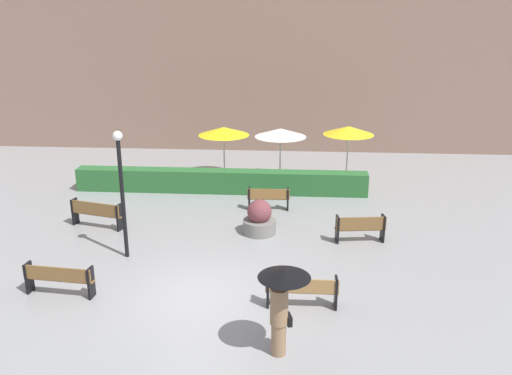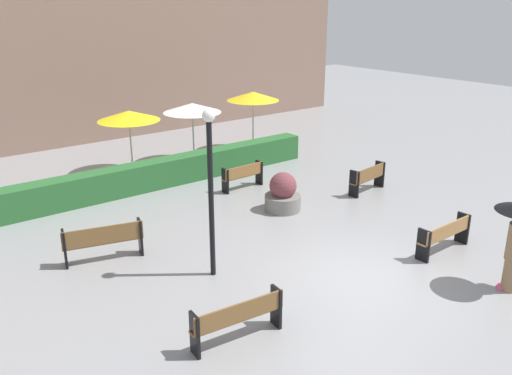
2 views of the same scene
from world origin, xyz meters
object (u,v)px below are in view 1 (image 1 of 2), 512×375
Objects in this scene: patio_umbrella_white at (280,133)px; patio_umbrella_yellow_far at (349,131)px; bench_far_right at (360,227)px; pedestrian_with_umbrella at (282,298)px; planter_pot at (259,219)px; bench_near_left at (59,278)px; patio_umbrella_yellow at (224,131)px; bench_back_row at (268,197)px; bench_near_right at (302,290)px; bench_far_left at (96,212)px; lamp_post at (121,181)px.

patio_umbrella_yellow_far reaches higher than patio_umbrella_white.
pedestrian_with_umbrella is (-2.36, -6.09, 0.84)m from bench_far_right.
planter_pot is 6.14m from patio_umbrella_white.
patio_umbrella_yellow is at bearing 74.58° from bench_near_left.
patio_umbrella_yellow is (-2.14, 3.91, 1.61)m from bench_back_row.
bench_far_right is at bearing 65.44° from bench_near_right.
bench_far_left is at bearing -159.50° from bench_back_row.
patio_umbrella_yellow reaches higher than pedestrian_with_umbrella.
pedestrian_with_umbrella reaches higher than bench_near_left.
planter_pot is 6.65m from patio_umbrella_yellow.
bench_near_right is 10.70m from patio_umbrella_white.
patio_umbrella_white is at bearing 94.59° from bench_near_right.
lamp_post is at bearing 136.43° from pedestrian_with_umbrella.
planter_pot is 0.51× the size of patio_umbrella_yellow.
planter_pot is (5.56, -0.10, -0.06)m from bench_far_left.
lamp_post reaches higher than bench_near_left.
bench_far_left is at bearing -120.78° from patio_umbrella_yellow.
patio_umbrella_white reaches higher than bench_far_left.
patio_umbrella_white is (2.46, -0.25, 0.03)m from patio_umbrella_yellow.
lamp_post is at bearing -51.91° from bench_far_left.
bench_near_left is 0.48× the size of lamp_post.
bench_far_left reaches higher than bench_near_left.
bench_near_left is 9.06m from bench_far_right.
bench_back_row is at bearing 138.07° from bench_far_right.
bench_near_right is 0.95× the size of bench_far_left.
patio_umbrella_white is 0.94× the size of patio_umbrella_yellow_far.
bench_near_right is 0.79× the size of patio_umbrella_yellow.
bench_back_row is 8.90m from pedestrian_with_umbrella.
patio_umbrella_yellow_far is (3.17, 3.61, 1.78)m from bench_back_row.
patio_umbrella_yellow_far is at bearing 78.77° from pedestrian_with_umbrella.
planter_pot is at bearing 42.55° from bench_near_left.
patio_umbrella_white reaches higher than bench_near_right.
bench_far_right is at bearing -41.93° from bench_back_row.
bench_back_row is at bearing -61.28° from patio_umbrella_yellow.
patio_umbrella_white is at bearing 85.01° from bench_back_row.
patio_umbrella_yellow is (2.94, 10.64, 1.60)m from bench_near_left.
patio_umbrella_white is (0.32, 3.65, 1.64)m from bench_back_row.
pedestrian_with_umbrella is at bearing -19.96° from bench_near_left.
bench_near_left is 6.63m from planter_pot.
bench_near_left is at bearing -105.42° from patio_umbrella_yellow.
bench_near_left is 13.35m from patio_umbrella_yellow_far.
patio_umbrella_white is at bearing 113.17° from bench_far_right.
bench_far_left is 1.22× the size of bench_back_row.
patio_umbrella_yellow_far is at bearing 32.87° from bench_far_left.
patio_umbrella_white is at bearing 43.72° from bench_far_left.
lamp_post is (-5.21, 2.57, 1.88)m from bench_near_right.
bench_near_right is at bearing -80.40° from bench_back_row.
bench_far_right is (8.13, 3.99, 0.01)m from bench_near_left.
bench_near_left is 1.59× the size of planter_pot.
bench_back_row is 1.33× the size of planter_pot.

